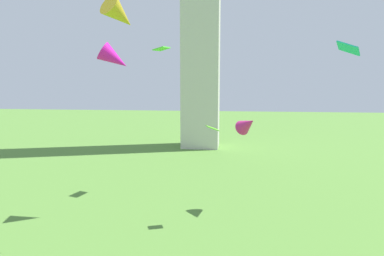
% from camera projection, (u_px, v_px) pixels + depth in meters
% --- Properties ---
extents(kite_flying_0, '(1.14, 1.24, 0.77)m').
position_uv_depth(kite_flying_0, '(348.00, 48.00, 16.42)').
color(kite_flying_0, '#19B495').
extents(kite_flying_1, '(2.30, 2.61, 2.06)m').
position_uv_depth(kite_flying_1, '(120.00, 15.00, 19.51)').
color(kite_flying_1, gold).
extents(kite_flying_2, '(1.02, 0.89, 0.40)m').
position_uv_depth(kite_flying_2, '(213.00, 128.00, 23.90)').
color(kite_flying_2, '#62DD21').
extents(kite_flying_3, '(2.81, 2.03, 2.37)m').
position_uv_depth(kite_flying_3, '(115.00, 58.00, 25.34)').
color(kite_flying_3, '#D716A7').
extents(kite_flying_4, '(2.10, 2.38, 1.82)m').
position_uv_depth(kite_flying_4, '(248.00, 124.00, 26.32)').
color(kite_flying_4, '#C52476').
extents(kite_flying_5, '(1.45, 1.81, 0.39)m').
position_uv_depth(kite_flying_5, '(162.00, 49.00, 30.87)').
color(kite_flying_5, '#4ED831').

